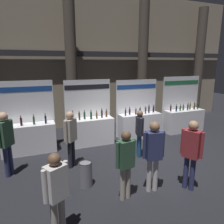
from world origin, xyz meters
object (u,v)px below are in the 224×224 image
Objects in this scene: visitor_3 at (139,130)px; trash_bin at (86,174)px; exhibitor_booth_2 at (139,123)px; visitor_6 at (154,150)px; visitor_4 at (191,149)px; visitor_5 at (71,134)px; visitor_8 at (6,138)px; visitor_7 at (56,189)px; exhibitor_booth_3 at (183,118)px; exhibitor_booth_1 at (91,128)px; exhibitor_booth_0 at (29,135)px; visitor_2 at (126,160)px.

trash_bin is at bearing -45.72° from visitor_3.
visitor_6 is at bearing -113.47° from exhibitor_booth_2.
visitor_4 is 3.37m from visitor_5.
exhibitor_booth_2 is 3.61m from visitor_5.
visitor_8 reaches higher than visitor_6.
exhibitor_booth_3 is at bearing -174.22° from visitor_7.
exhibitor_booth_3 is (2.29, -0.04, 0.00)m from exhibitor_booth_2.
visitor_5 is (-2.53, 2.22, -0.04)m from visitor_4.
visitor_4 is 3.27m from visitor_7.
visitor_3 is at bearing 79.75° from visitor_6.
visitor_7 is (-0.86, -1.41, 0.65)m from trash_bin.
exhibitor_booth_1 is 1.42× the size of visitor_5.
trash_bin is 1.85m from visitor_6.
exhibitor_booth_1 is 4.44m from exhibitor_booth_3.
exhibitor_booth_1 is at bearing -27.00° from visitor_8.
exhibitor_booth_3 reaches higher than visitor_6.
visitor_3 is 1.98m from visitor_6.
trash_bin is (1.34, -2.78, -0.30)m from exhibitor_booth_0.
visitor_4 is at bearing -127.65° from exhibitor_booth_3.
exhibitor_booth_3 reaches higher than visitor_5.
visitor_8 is at bearing -152.02° from exhibitor_booth_1.
visitor_2 is at bearing 171.49° from visitor_7.
exhibitor_booth_3 is 6.01m from trash_bin.
exhibitor_booth_0 reaches higher than exhibitor_booth_1.
exhibitor_booth_0 is 1.04× the size of exhibitor_booth_2.
visitor_8 is (-2.62, 2.12, 0.13)m from visitor_2.
trash_bin is at bearing -108.05° from exhibitor_booth_1.
visitor_2 is at bearing -112.07° from visitor_5.
trash_bin is 1.30m from visitor_2.
visitor_2 is at bearing -122.43° from exhibitor_booth_2.
visitor_6 is 1.08× the size of visitor_7.
exhibitor_booth_0 is at bearing 80.81° from visitor_5.
visitor_6 is (0.75, 0.05, 0.09)m from visitor_2.
exhibitor_booth_0 is 4.23m from visitor_7.
exhibitor_booth_0 is 3.79× the size of trash_bin.
exhibitor_booth_2 is at bearing 42.52° from trash_bin.
visitor_5 is (-0.88, 2.00, 0.05)m from visitor_2.
visitor_5 is at bearing -133.68° from visitor_7.
visitor_2 is 2.37m from visitor_3.
exhibitor_booth_2 is 1.39× the size of visitor_5.
visitor_2 is 1.01× the size of visitor_7.
exhibitor_booth_3 is at bearing -29.47° from visitor_5.
visitor_7 reaches higher than trash_bin.
visitor_6 is at bearing -137.25° from exhibitor_booth_3.
visitor_7 is 0.89× the size of visitor_8.
exhibitor_booth_2 is 4.33m from visitor_2.
visitor_7 is at bearing -112.80° from exhibitor_booth_1.
trash_bin is at bearing -89.14° from visitor_8.
visitor_3 is 0.92× the size of visitor_5.
trash_bin is at bearing -58.28° from visitor_2.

